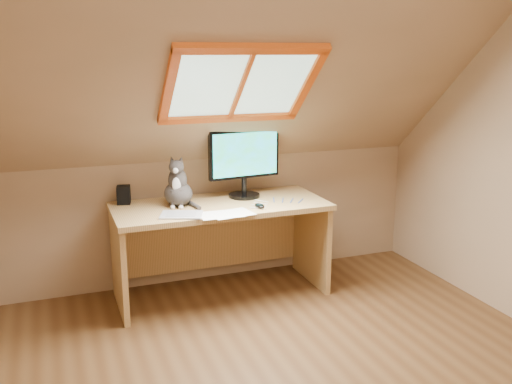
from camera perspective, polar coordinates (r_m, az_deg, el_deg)
name	(u,v)px	position (r m, az deg, el deg)	size (l,w,h in m)	color
room_shell	(317,137)	(2.80, 6.12, 5.52)	(3.52, 3.52, 2.41)	tan
desk	(218,229)	(4.39, -3.83, -3.76)	(1.59, 0.70, 0.73)	tan
monitor	(244,159)	(4.39, -1.18, 3.35)	(0.58, 0.24, 0.53)	black
cat	(178,188)	(4.21, -7.82, 0.42)	(0.28, 0.31, 0.38)	#3F3A38
desk_speaker	(124,195)	(4.35, -13.10, -0.27)	(0.09, 0.09, 0.14)	black
graphics_tablet	(181,215)	(3.98, -7.47, -2.29)	(0.28, 0.20, 0.01)	#B2B2B7
mouse	(260,206)	(4.14, 0.36, -1.39)	(0.06, 0.10, 0.03)	black
papers	(230,212)	(4.03, -2.62, -2.06)	(0.33, 0.27, 0.00)	white
cables	(277,202)	(4.29, 2.08, -1.00)	(0.51, 0.26, 0.01)	silver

